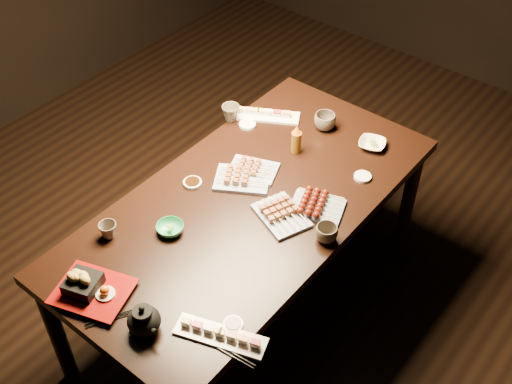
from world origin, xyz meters
TOP-DOWN VIEW (x-y plane):
  - ground at (0.00, 0.00)m, footprint 5.00×5.00m
  - dining_table at (0.31, -0.21)m, footprint 1.16×1.92m
  - sushi_platter_near at (0.67, -0.81)m, footprint 0.35×0.20m
  - sushi_platter_far at (-0.03, 0.32)m, footprint 0.37×0.27m
  - yakitori_plate_center at (0.20, -0.12)m, footprint 0.30×0.28m
  - yakitori_plate_right at (0.47, -0.19)m, footprint 0.28×0.25m
  - yakitori_plate_left at (0.19, -0.04)m, footprint 0.26×0.23m
  - tsukune_plate at (0.56, -0.06)m, footprint 0.27×0.23m
  - edamame_bowl_green at (0.17, -0.55)m, footprint 0.13×0.13m
  - edamame_bowl_cream at (0.53, 0.46)m, footprint 0.16×0.16m
  - tempura_tray at (0.17, -0.97)m, footprint 0.34×0.30m
  - teacup_near_left at (-0.01, -0.73)m, footprint 0.08×0.08m
  - teacup_mid_right at (0.70, -0.18)m, footprint 0.09×0.09m
  - teacup_far_left at (-0.14, 0.20)m, footprint 0.11×0.11m
  - teacup_far_right at (0.27, 0.43)m, footprint 0.11×0.11m
  - teapot at (0.43, -0.95)m, footprint 0.17×0.17m
  - condiment_bottle at (0.26, 0.20)m, footprint 0.05×0.05m
  - sauce_dish_west at (0.04, -0.28)m, footprint 0.10×0.10m
  - sauce_dish_east at (0.61, 0.24)m, footprint 0.09×0.09m
  - sauce_dish_se at (0.67, -0.74)m, footprint 0.09×0.09m
  - sauce_dish_nw at (-0.04, 0.21)m, footprint 0.09×0.09m
  - chopsticks_near at (0.31, -0.98)m, footprint 0.13×0.21m
  - chopsticks_se at (0.73, -0.84)m, footprint 0.22×0.04m

SIDE VIEW (x-z plane):
  - ground at x=0.00m, z-range 0.00..0.00m
  - dining_table at x=0.31m, z-range 0.00..0.75m
  - chopsticks_se at x=0.73m, z-range 0.75..0.76m
  - chopsticks_near at x=0.31m, z-range 0.75..0.76m
  - sauce_dish_se at x=0.67m, z-range 0.75..0.76m
  - sauce_dish_east at x=0.61m, z-range 0.75..0.76m
  - sauce_dish_nw at x=-0.04m, z-range 0.75..0.76m
  - sauce_dish_west at x=0.04m, z-range 0.75..0.76m
  - edamame_bowl_cream at x=0.53m, z-range 0.75..0.78m
  - edamame_bowl_green at x=0.17m, z-range 0.75..0.79m
  - sushi_platter_near at x=0.67m, z-range 0.75..0.79m
  - sushi_platter_far at x=-0.03m, z-range 0.75..0.79m
  - yakitori_plate_left at x=0.19m, z-range 0.75..0.81m
  - tsukune_plate at x=0.56m, z-range 0.75..0.81m
  - yakitori_plate_right at x=0.47m, z-range 0.75..0.81m
  - yakitori_plate_center at x=0.20m, z-range 0.75..0.81m
  - teacup_near_left at x=-0.01m, z-range 0.75..0.82m
  - teacup_mid_right at x=0.70m, z-range 0.75..0.82m
  - teacup_far_left at x=-0.14m, z-range 0.75..0.83m
  - teacup_far_right at x=0.27m, z-range 0.75..0.83m
  - tempura_tray at x=0.17m, z-range 0.75..0.85m
  - teapot at x=0.43m, z-range 0.75..0.87m
  - condiment_bottle at x=0.26m, z-range 0.75..0.90m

